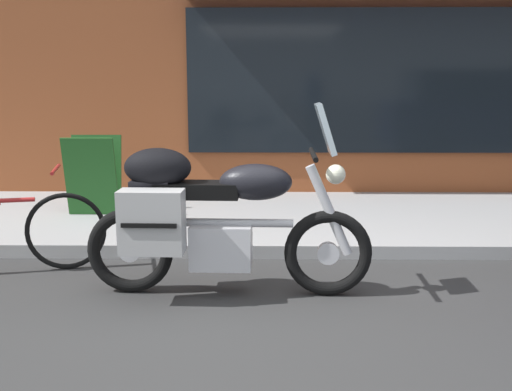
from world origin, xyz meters
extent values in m
plane|color=#323232|center=(0.00, 0.00, 0.00)|extent=(80.00, 80.00, 0.00)
torus|color=black|center=(0.34, 0.50, 0.32)|extent=(0.64, 0.11, 0.64)
cylinder|color=silver|center=(0.34, 0.50, 0.32)|extent=(0.16, 0.07, 0.16)
torus|color=black|center=(-1.11, 0.55, 0.32)|extent=(0.64, 0.11, 0.64)
cylinder|color=silver|center=(-1.11, 0.55, 0.32)|extent=(0.16, 0.07, 0.16)
cube|color=silver|center=(-0.43, 0.53, 0.37)|extent=(0.45, 0.31, 0.32)
cylinder|color=silver|center=(-0.38, 0.52, 0.54)|extent=(0.94, 0.09, 0.06)
ellipsoid|color=black|center=(-0.18, 0.52, 0.84)|extent=(0.53, 0.30, 0.26)
cube|color=black|center=(-0.60, 0.53, 0.78)|extent=(0.61, 0.26, 0.11)
cube|color=black|center=(-0.93, 0.54, 0.76)|extent=(0.29, 0.23, 0.18)
cylinder|color=silver|center=(0.34, 0.50, 0.64)|extent=(0.35, 0.08, 0.67)
cylinder|color=black|center=(0.22, 0.51, 1.04)|extent=(0.06, 0.62, 0.04)
cube|color=silver|center=(0.30, 0.50, 1.22)|extent=(0.16, 0.32, 0.35)
sphere|color=#EAEACC|center=(0.38, 0.50, 0.90)|extent=(0.14, 0.14, 0.14)
cube|color=#AAAAAA|center=(-0.89, 0.30, 0.60)|extent=(0.45, 0.21, 0.44)
cube|color=black|center=(-0.89, 0.19, 0.60)|extent=(0.37, 0.03, 0.03)
ellipsoid|color=black|center=(-0.88, 0.54, 0.94)|extent=(0.49, 0.34, 0.28)
torus|color=black|center=(-1.76, 1.08, 0.32)|extent=(0.64, 0.19, 0.65)
cylinder|color=#B22323|center=(-1.81, 1.07, 0.84)|extent=(0.14, 0.47, 0.03)
cube|color=#1E511E|center=(-1.98, 2.52, 0.55)|extent=(0.55, 0.18, 0.85)
cube|color=#1E511E|center=(-1.98, 2.74, 0.55)|extent=(0.55, 0.18, 0.85)
camera|label=1|loc=(-0.13, -3.49, 1.53)|focal=40.11mm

